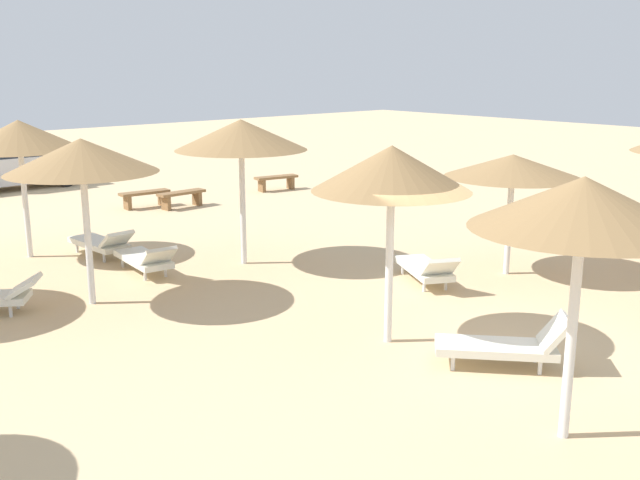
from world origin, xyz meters
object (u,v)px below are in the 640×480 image
(parasol_5, at_px, (513,166))
(parked_car, at_px, (15,164))
(lounger_4, at_px, (102,243))
(parasol_6, at_px, (583,204))
(lounger_0, at_px, (146,259))
(bench_1, at_px, (182,196))
(lounger_6, at_px, (505,345))
(bench_2, at_px, (145,196))
(parasol_9, at_px, (82,156))
(lounger_5, at_px, (426,268))
(parasol_8, at_px, (392,169))
(parasol_0, at_px, (241,135))
(parasol_4, at_px, (19,135))
(bench_0, at_px, (276,180))

(parasol_5, distance_m, parked_car, 17.81)
(lounger_4, bearing_deg, parked_car, 80.11)
(parasol_6, bearing_deg, lounger_0, 92.17)
(bench_1, bearing_deg, lounger_6, -101.36)
(bench_2, bearing_deg, parasol_9, -124.19)
(lounger_0, relative_size, bench_1, 1.28)
(parasol_6, distance_m, lounger_6, 3.17)
(parasol_5, distance_m, lounger_6, 5.26)
(parasol_9, height_order, lounger_5, parasol_9)
(parasol_8, distance_m, lounger_4, 8.21)
(parasol_9, distance_m, bench_2, 9.33)
(lounger_0, relative_size, lounger_4, 1.00)
(lounger_4, relative_size, lounger_5, 0.99)
(bench_1, distance_m, parked_car, 7.25)
(parasol_0, xyz_separation_m, lounger_6, (-0.43, -7.00, -2.44))
(parasol_0, height_order, parked_car, parasol_0)
(parasol_4, bearing_deg, lounger_6, -74.97)
(lounger_0, bearing_deg, parasol_4, 114.10)
(parasol_6, xyz_separation_m, lounger_4, (-0.43, 11.22, -2.44))
(parasol_9, height_order, bench_1, parasol_9)
(parasol_0, distance_m, lounger_6, 7.43)
(parasol_8, height_order, parked_car, parasol_8)
(parasol_8, xyz_separation_m, lounger_5, (2.79, 1.62, -2.39))
(lounger_6, bearing_deg, lounger_5, 56.64)
(lounger_0, height_order, lounger_5, lounger_5)
(parasol_9, xyz_separation_m, lounger_0, (1.67, 1.10, -2.35))
(lounger_6, bearing_deg, parasol_5, 34.62)
(parasol_0, xyz_separation_m, bench_0, (6.23, 6.84, -2.42))
(parasol_0, distance_m, parasol_8, 5.31)
(parasol_8, height_order, bench_1, parasol_8)
(lounger_5, xyz_separation_m, bench_2, (-0.38, 10.67, 0.03))
(parasol_6, xyz_separation_m, parasol_8, (0.64, 3.43, -0.05))
(lounger_6, xyz_separation_m, bench_0, (6.66, 13.84, 0.02))
(bench_1, bearing_deg, parasol_8, -105.62)
(parasol_4, distance_m, lounger_6, 11.24)
(bench_0, xyz_separation_m, parked_car, (-6.44, 6.29, 0.48))
(parasol_4, relative_size, parasol_9, 1.02)
(parasol_8, bearing_deg, lounger_6, -72.90)
(parasol_9, bearing_deg, bench_0, 36.29)
(parasol_5, height_order, lounger_6, parasol_5)
(parasol_0, xyz_separation_m, parasol_6, (-1.62, -8.65, -0.01))
(lounger_0, bearing_deg, lounger_4, 92.39)
(parasol_8, height_order, bench_2, parasol_8)
(lounger_4, distance_m, bench_1, 5.71)
(parasol_6, bearing_deg, bench_1, 75.53)
(parasol_4, distance_m, lounger_4, 2.88)
(parasol_0, xyz_separation_m, bench_1, (2.24, 6.32, -2.42))
(parasol_0, relative_size, lounger_5, 1.58)
(bench_0, bearing_deg, lounger_6, -115.69)
(parasol_9, xyz_separation_m, lounger_4, (1.59, 2.97, -2.35))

